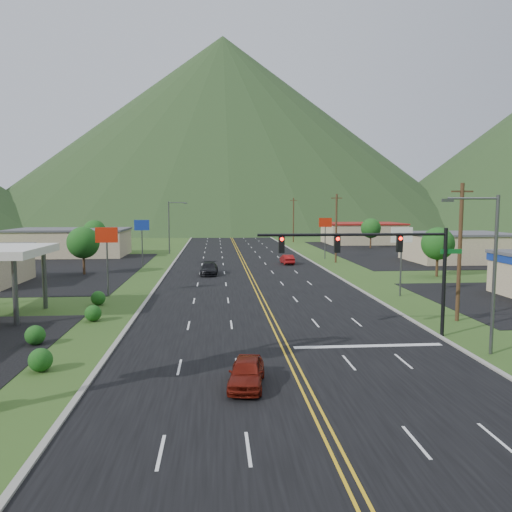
{
  "coord_description": "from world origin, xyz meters",
  "views": [
    {
      "loc": [
        -4.07,
        -16.47,
        8.47
      ],
      "look_at": [
        -0.95,
        21.79,
        4.5
      ],
      "focal_mm": 35.0,
      "sensor_mm": 36.0,
      "label": 1
    }
  ],
  "objects": [
    {
      "name": "utility_pole_d",
      "position": [
        13.5,
        135.0,
        5.13
      ],
      "size": [
        1.6,
        0.28,
        10.0
      ],
      "color": "#382314",
      "rests_on": "ground"
    },
    {
      "name": "pole_sign_west_b",
      "position": [
        -14.0,
        52.0,
        5.05
      ],
      "size": [
        2.0,
        0.18,
        6.4
      ],
      "color": "#59595E",
      "rests_on": "ground"
    },
    {
      "name": "car_red_far",
      "position": [
        6.1,
        53.5,
        0.67
      ],
      "size": [
        1.68,
        4.13,
        1.33
      ],
      "primitive_type": "imported",
      "rotation": [
        0.0,
        0.0,
        3.21
      ],
      "color": "maroon",
      "rests_on": "ground"
    },
    {
      "name": "pole_sign_west_a",
      "position": [
        -14.0,
        30.0,
        5.05
      ],
      "size": [
        2.0,
        0.18,
        6.4
      ],
      "color": "#59595E",
      "rests_on": "ground"
    },
    {
      "name": "streetlight_east",
      "position": [
        11.18,
        10.0,
        5.18
      ],
      "size": [
        3.28,
        0.25,
        9.0
      ],
      "color": "#59595E",
      "rests_on": "ground"
    },
    {
      "name": "mountain_n",
      "position": [
        0.0,
        220.0,
        42.5
      ],
      "size": [
        220.0,
        220.0,
        85.0
      ],
      "primitive_type": "cone",
      "color": "black",
      "rests_on": "ground"
    },
    {
      "name": "utility_pole_b",
      "position": [
        13.5,
        55.0,
        5.13
      ],
      "size": [
        1.6,
        0.28,
        10.0
      ],
      "color": "#382314",
      "rests_on": "ground"
    },
    {
      "name": "building_east_far",
      "position": [
        28.0,
        90.0,
        2.26
      ],
      "size": [
        16.4,
        12.4,
        4.5
      ],
      "color": "beige",
      "rests_on": "ground"
    },
    {
      "name": "tree_west_a",
      "position": [
        -20.0,
        45.0,
        3.89
      ],
      "size": [
        3.84,
        3.84,
        5.82
      ],
      "color": "#382314",
      "rests_on": "ground"
    },
    {
      "name": "pole_sign_east_a",
      "position": [
        13.0,
        28.0,
        5.05
      ],
      "size": [
        2.0,
        0.18,
        6.4
      ],
      "color": "#59595E",
      "rests_on": "ground"
    },
    {
      "name": "tree_east_b",
      "position": [
        26.0,
        78.0,
        3.89
      ],
      "size": [
        3.84,
        3.84,
        5.82
      ],
      "color": "#382314",
      "rests_on": "ground"
    },
    {
      "name": "building_east_mid",
      "position": [
        32.0,
        55.0,
        2.16
      ],
      "size": [
        14.4,
        11.4,
        4.3
      ],
      "color": "beige",
      "rests_on": "ground"
    },
    {
      "name": "car_red_near",
      "position": [
        -2.68,
        5.98,
        0.66
      ],
      "size": [
        2.11,
        4.08,
        1.33
      ],
      "primitive_type": "imported",
      "rotation": [
        0.0,
        0.0,
        -0.14
      ],
      "color": "#66140B",
      "rests_on": "ground"
    },
    {
      "name": "ground",
      "position": [
        0.0,
        0.0,
        0.0
      ],
      "size": [
        500.0,
        500.0,
        0.0
      ],
      "primitive_type": "plane",
      "color": "#264217",
      "rests_on": "ground"
    },
    {
      "name": "curb_west",
      "position": [
        -10.15,
        0.0,
        0.0
      ],
      "size": [
        0.3,
        460.0,
        0.14
      ],
      "primitive_type": "cube",
      "color": "gray",
      "rests_on": "ground"
    },
    {
      "name": "car_dark_mid",
      "position": [
        -4.85,
        43.44,
        0.72
      ],
      "size": [
        2.23,
        5.02,
        1.43
      ],
      "primitive_type": "imported",
      "rotation": [
        0.0,
        0.0,
        -0.05
      ],
      "color": "black",
      "rests_on": "ground"
    },
    {
      "name": "road",
      "position": [
        0.0,
        0.0,
        0.0
      ],
      "size": [
        20.0,
        460.0,
        0.04
      ],
      "primitive_type": "cube",
      "color": "black",
      "rests_on": "ground"
    },
    {
      "name": "streetlight_west",
      "position": [
        -11.68,
        70.0,
        5.18
      ],
      "size": [
        3.28,
        0.25,
        9.0
      ],
      "color": "#59595E",
      "rests_on": "ground"
    },
    {
      "name": "tree_west_b",
      "position": [
        -25.0,
        72.0,
        3.89
      ],
      "size": [
        3.84,
        3.84,
        5.82
      ],
      "color": "#382314",
      "rests_on": "ground"
    },
    {
      "name": "pole_sign_east_b",
      "position": [
        13.0,
        60.0,
        5.05
      ],
      "size": [
        2.0,
        0.18,
        6.4
      ],
      "color": "#59595E",
      "rests_on": "ground"
    },
    {
      "name": "utility_pole_c",
      "position": [
        13.5,
        95.0,
        5.13
      ],
      "size": [
        1.6,
        0.28,
        10.0
      ],
      "color": "#382314",
      "rests_on": "ground"
    },
    {
      "name": "utility_pole_a",
      "position": [
        13.5,
        18.0,
        5.13
      ],
      "size": [
        1.6,
        0.28,
        10.0
      ],
      "color": "#382314",
      "rests_on": "ground"
    },
    {
      "name": "traffic_signal",
      "position": [
        6.48,
        14.0,
        5.33
      ],
      "size": [
        13.1,
        0.43,
        7.0
      ],
      "color": "black",
      "rests_on": "ground"
    },
    {
      "name": "tree_east_a",
      "position": [
        22.0,
        40.0,
        3.89
      ],
      "size": [
        3.84,
        3.84,
        5.82
      ],
      "color": "#382314",
      "rests_on": "ground"
    },
    {
      "name": "building_west_far",
      "position": [
        -28.0,
        68.0,
        2.26
      ],
      "size": [
        18.4,
        11.4,
        4.5
      ],
      "color": "beige",
      "rests_on": "ground"
    }
  ]
}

